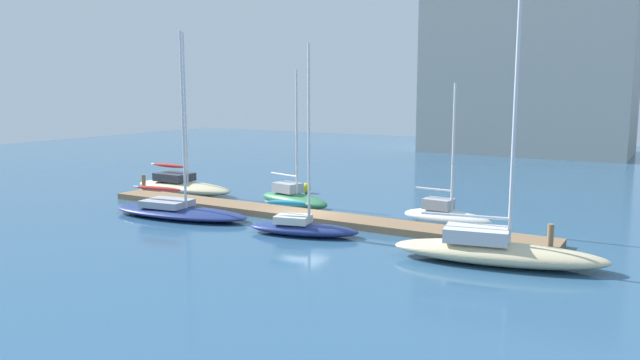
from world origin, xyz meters
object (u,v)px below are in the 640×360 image
sailboat_2 (293,198)px  sailboat_5 (495,250)px  sailboat_0 (182,185)px  sailboat_3 (302,225)px  sailboat_4 (446,215)px  mooring_buoy_yellow (306,188)px  sailboat_1 (178,210)px  harbor_building_distant (530,67)px

sailboat_2 → sailboat_5: (14.37, -6.14, 0.01)m
sailboat_0 → sailboat_5: 24.97m
sailboat_3 → sailboat_4: 8.08m
sailboat_0 → sailboat_4: 19.84m
mooring_buoy_yellow → sailboat_1: bearing=-100.4°
mooring_buoy_yellow → sailboat_0: bearing=-148.9°
sailboat_5 → mooring_buoy_yellow: sailboat_5 is taller
harbor_building_distant → sailboat_0: bearing=-109.5°
sailboat_3 → sailboat_5: size_ratio=0.83×
sailboat_2 → mooring_buoy_yellow: sailboat_2 is taller
sailboat_0 → sailboat_2: size_ratio=1.31×
mooring_buoy_yellow → sailboat_2: bearing=-66.7°
sailboat_4 → mooring_buoy_yellow: size_ratio=10.53×
sailboat_3 → harbor_building_distant: bearing=75.3°
sailboat_1 → sailboat_2: (4.12, 6.00, 0.15)m
sailboat_2 → mooring_buoy_yellow: 5.36m
sailboat_3 → harbor_building_distant: (0.63, 48.22, 9.34)m
sailboat_1 → sailboat_2: bearing=48.5°
sailboat_3 → mooring_buoy_yellow: 12.69m
sailboat_5 → harbor_building_distant: (-9.30, 48.42, 9.22)m
sailboat_1 → mooring_buoy_yellow: sailboat_1 is taller
sailboat_3 → sailboat_1: bearing=166.4°
sailboat_0 → sailboat_5: size_ratio=0.97×
sailboat_5 → mooring_buoy_yellow: size_ratio=15.87×
sailboat_0 → mooring_buoy_yellow: (7.63, 4.59, -0.23)m
sailboat_4 → sailboat_5: size_ratio=0.66×
sailboat_0 → sailboat_5: sailboat_5 is taller
harbor_building_distant → sailboat_5: bearing=-79.1°
sailboat_2 → harbor_building_distant: (5.07, 42.27, 9.23)m
sailboat_1 → sailboat_4: 15.36m
sailboat_2 → sailboat_5: bearing=-9.8°
sailboat_1 → sailboat_3: (8.56, 0.05, 0.05)m
mooring_buoy_yellow → sailboat_5: bearing=-33.9°
sailboat_1 → sailboat_3: 8.56m
sailboat_4 → harbor_building_distant: bearing=100.5°
mooring_buoy_yellow → harbor_building_distant: 39.20m
sailboat_0 → sailboat_4: sailboat_0 is taller
mooring_buoy_yellow → sailboat_4: bearing=-22.6°
sailboat_1 → harbor_building_distant: 50.03m
sailboat_4 → mooring_buoy_yellow: (-12.21, 5.09, -0.22)m
sailboat_0 → sailboat_1: size_ratio=1.06×
sailboat_3 → sailboat_4: size_ratio=1.25×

